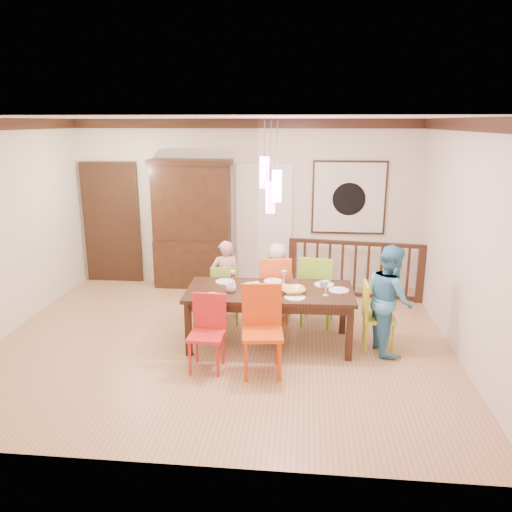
# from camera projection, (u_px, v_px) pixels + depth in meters

# --- Properties ---
(floor) EXTENTS (6.00, 6.00, 0.00)m
(floor) POSITION_uv_depth(u_px,v_px,m) (222.00, 341.00, 6.69)
(floor) COLOR #A97C51
(floor) RESTS_ON ground
(ceiling) EXTENTS (6.00, 6.00, 0.00)m
(ceiling) POSITION_uv_depth(u_px,v_px,m) (218.00, 117.00, 5.94)
(ceiling) COLOR white
(ceiling) RESTS_ON wall_back
(wall_back) EXTENTS (6.00, 0.00, 6.00)m
(wall_back) POSITION_uv_depth(u_px,v_px,m) (244.00, 204.00, 8.72)
(wall_back) COLOR beige
(wall_back) RESTS_ON floor
(wall_right) EXTENTS (0.00, 5.00, 5.00)m
(wall_right) POSITION_uv_depth(u_px,v_px,m) (465.00, 242.00, 6.03)
(wall_right) COLOR beige
(wall_right) RESTS_ON floor
(crown_molding) EXTENTS (6.00, 5.00, 0.16)m
(crown_molding) POSITION_uv_depth(u_px,v_px,m) (218.00, 124.00, 5.96)
(crown_molding) COLOR black
(crown_molding) RESTS_ON wall_back
(panel_door) EXTENTS (1.04, 0.07, 2.24)m
(panel_door) POSITION_uv_depth(u_px,v_px,m) (112.00, 225.00, 9.00)
(panel_door) COLOR black
(panel_door) RESTS_ON wall_back
(white_doorway) EXTENTS (0.97, 0.05, 2.22)m
(white_doorway) POSITION_uv_depth(u_px,v_px,m) (264.00, 228.00, 8.75)
(white_doorway) COLOR silver
(white_doorway) RESTS_ON wall_back
(painting) EXTENTS (1.25, 0.06, 1.25)m
(painting) POSITION_uv_depth(u_px,v_px,m) (349.00, 198.00, 8.47)
(painting) COLOR black
(painting) RESTS_ON wall_back
(pendant_cluster) EXTENTS (0.27, 0.21, 1.14)m
(pendant_cluster) POSITION_uv_depth(u_px,v_px,m) (271.00, 185.00, 6.09)
(pendant_cluster) COLOR #FF4C8F
(pendant_cluster) RESTS_ON ceiling
(dining_table) EXTENTS (2.18, 1.04, 0.75)m
(dining_table) POSITION_uv_depth(u_px,v_px,m) (270.00, 296.00, 6.47)
(dining_table) COLOR black
(dining_table) RESTS_ON floor
(chair_far_left) EXTENTS (0.44, 0.44, 0.88)m
(chair_far_left) POSITION_uv_depth(u_px,v_px,m) (225.00, 289.00, 7.22)
(chair_far_left) COLOR #7DA433
(chair_far_left) RESTS_ON floor
(chair_far_mid) EXTENTS (0.54, 0.54, 1.00)m
(chair_far_mid) POSITION_uv_depth(u_px,v_px,m) (273.00, 284.00, 7.24)
(chair_far_mid) COLOR #ED581D
(chair_far_mid) RESTS_ON floor
(chair_far_right) EXTENTS (0.55, 0.55, 1.04)m
(chair_far_right) POSITION_uv_depth(u_px,v_px,m) (318.00, 285.00, 7.14)
(chair_far_right) COLOR #70AC22
(chair_far_right) RESTS_ON floor
(chair_near_left) EXTENTS (0.42, 0.42, 0.89)m
(chair_near_left) POSITION_uv_depth(u_px,v_px,m) (206.00, 329.00, 5.81)
(chair_near_left) COLOR red
(chair_near_left) RESTS_ON floor
(chair_near_mid) EXTENTS (0.52, 0.52, 1.03)m
(chair_near_mid) POSITION_uv_depth(u_px,v_px,m) (262.00, 326.00, 5.70)
(chair_near_mid) COLOR #CF440B
(chair_near_mid) RESTS_ON floor
(chair_end_right) EXTENTS (0.40, 0.40, 0.89)m
(chair_end_right) POSITION_uv_depth(u_px,v_px,m) (379.00, 312.00, 6.35)
(chair_end_right) COLOR #B4C323
(chair_end_right) RESTS_ON floor
(china_hutch) EXTENTS (1.41, 0.46, 2.24)m
(china_hutch) POSITION_uv_depth(u_px,v_px,m) (192.00, 224.00, 8.69)
(china_hutch) COLOR black
(china_hutch) RESTS_ON floor
(balustrade) EXTENTS (2.22, 0.36, 0.96)m
(balustrade) POSITION_uv_depth(u_px,v_px,m) (355.00, 268.00, 8.25)
(balustrade) COLOR black
(balustrade) RESTS_ON floor
(person_far_left) EXTENTS (0.49, 0.39, 1.17)m
(person_far_left) POSITION_uv_depth(u_px,v_px,m) (226.00, 279.00, 7.42)
(person_far_left) COLOR beige
(person_far_left) RESTS_ON floor
(person_far_mid) EXTENTS (0.64, 0.49, 1.16)m
(person_far_mid) POSITION_uv_depth(u_px,v_px,m) (277.00, 281.00, 7.35)
(person_far_mid) COLOR beige
(person_far_mid) RESTS_ON floor
(person_end_right) EXTENTS (0.64, 0.76, 1.39)m
(person_end_right) POSITION_uv_depth(u_px,v_px,m) (390.00, 299.00, 6.27)
(person_end_right) COLOR #4595C1
(person_end_right) RESTS_ON floor
(serving_bowl) EXTENTS (0.37, 0.37, 0.08)m
(serving_bowl) POSITION_uv_depth(u_px,v_px,m) (293.00, 291.00, 6.29)
(serving_bowl) COLOR gold
(serving_bowl) RESTS_ON dining_table
(small_bowl) EXTENTS (0.26, 0.26, 0.06)m
(small_bowl) POSITION_uv_depth(u_px,v_px,m) (252.00, 287.00, 6.46)
(small_bowl) COLOR white
(small_bowl) RESTS_ON dining_table
(cup_left) EXTENTS (0.16, 0.16, 0.10)m
(cup_left) POSITION_uv_depth(u_px,v_px,m) (231.00, 288.00, 6.35)
(cup_left) COLOR silver
(cup_left) RESTS_ON dining_table
(cup_right) EXTENTS (0.12, 0.12, 0.08)m
(cup_right) POSITION_uv_depth(u_px,v_px,m) (322.00, 285.00, 6.52)
(cup_right) COLOR silver
(cup_right) RESTS_ON dining_table
(plate_far_left) EXTENTS (0.26, 0.26, 0.01)m
(plate_far_left) POSITION_uv_depth(u_px,v_px,m) (225.00, 282.00, 6.75)
(plate_far_left) COLOR white
(plate_far_left) RESTS_ON dining_table
(plate_far_mid) EXTENTS (0.26, 0.26, 0.01)m
(plate_far_mid) POSITION_uv_depth(u_px,v_px,m) (273.00, 281.00, 6.77)
(plate_far_mid) COLOR white
(plate_far_mid) RESTS_ON dining_table
(plate_far_right) EXTENTS (0.26, 0.26, 0.01)m
(plate_far_right) POSITION_uv_depth(u_px,v_px,m) (324.00, 284.00, 6.63)
(plate_far_right) COLOR white
(plate_far_right) RESTS_ON dining_table
(plate_near_left) EXTENTS (0.26, 0.26, 0.01)m
(plate_near_left) POSITION_uv_depth(u_px,v_px,m) (211.00, 296.00, 6.19)
(plate_near_left) COLOR white
(plate_near_left) RESTS_ON dining_table
(plate_near_mid) EXTENTS (0.26, 0.26, 0.01)m
(plate_near_mid) POSITION_uv_depth(u_px,v_px,m) (295.00, 297.00, 6.14)
(plate_near_mid) COLOR white
(plate_near_mid) RESTS_ON dining_table
(plate_end_right) EXTENTS (0.26, 0.26, 0.01)m
(plate_end_right) POSITION_uv_depth(u_px,v_px,m) (339.00, 290.00, 6.41)
(plate_end_right) COLOR white
(plate_end_right) RESTS_ON dining_table
(wine_glass_a) EXTENTS (0.08, 0.08, 0.19)m
(wine_glass_a) POSITION_uv_depth(u_px,v_px,m) (233.00, 277.00, 6.64)
(wine_glass_a) COLOR #590C19
(wine_glass_a) RESTS_ON dining_table
(wine_glass_b) EXTENTS (0.08, 0.08, 0.19)m
(wine_glass_b) POSITION_uv_depth(u_px,v_px,m) (284.00, 278.00, 6.63)
(wine_glass_b) COLOR silver
(wine_glass_b) RESTS_ON dining_table
(wine_glass_c) EXTENTS (0.08, 0.08, 0.19)m
(wine_glass_c) POSITION_uv_depth(u_px,v_px,m) (257.00, 289.00, 6.17)
(wine_glass_c) COLOR #590C19
(wine_glass_c) RESTS_ON dining_table
(wine_glass_d) EXTENTS (0.08, 0.08, 0.19)m
(wine_glass_d) POSITION_uv_depth(u_px,v_px,m) (326.00, 288.00, 6.22)
(wine_glass_d) COLOR silver
(wine_glass_d) RESTS_ON dining_table
(napkin) EXTENTS (0.18, 0.14, 0.01)m
(napkin) POSITION_uv_depth(u_px,v_px,m) (269.00, 298.00, 6.12)
(napkin) COLOR #D83359
(napkin) RESTS_ON dining_table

